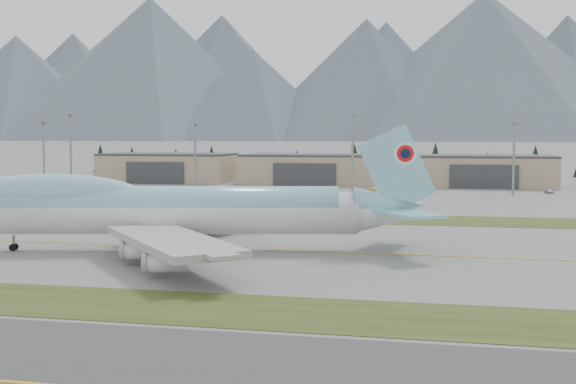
% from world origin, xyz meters
% --- Properties ---
extents(ground, '(7000.00, 7000.00, 0.00)m').
position_xyz_m(ground, '(0.00, 0.00, 0.00)').
color(ground, slate).
rests_on(ground, ground).
extents(grass_strip_near, '(400.00, 14.00, 0.08)m').
position_xyz_m(grass_strip_near, '(0.00, -38.00, 0.00)').
color(grass_strip_near, '#304117').
rests_on(grass_strip_near, ground).
extents(grass_strip_far, '(400.00, 18.00, 0.08)m').
position_xyz_m(grass_strip_far, '(0.00, 45.00, 0.00)').
color(grass_strip_far, '#304117').
rests_on(grass_strip_far, ground).
extents(taxiway_line_main, '(400.00, 0.40, 0.02)m').
position_xyz_m(taxiway_line_main, '(0.00, 0.00, 0.00)').
color(taxiway_line_main, gold).
rests_on(taxiway_line_main, ground).
extents(boeing_747_freighter, '(74.36, 62.59, 19.51)m').
position_xyz_m(boeing_747_freighter, '(-9.26, -3.68, 6.43)').
color(boeing_747_freighter, white).
rests_on(boeing_747_freighter, ground).
extents(hangar_left, '(48.00, 26.60, 10.80)m').
position_xyz_m(hangar_left, '(-70.00, 149.90, 5.39)').
color(hangar_left, tan).
rests_on(hangar_left, ground).
extents(hangar_center, '(48.00, 26.60, 10.80)m').
position_xyz_m(hangar_center, '(-15.00, 149.90, 5.39)').
color(hangar_center, tan).
rests_on(hangar_center, ground).
extents(hangar_right, '(48.00, 26.60, 10.80)m').
position_xyz_m(hangar_right, '(45.00, 149.90, 5.39)').
color(hangar_right, tan).
rests_on(hangar_right, ground).
extents(floodlight_masts, '(155.44, 7.21, 24.62)m').
position_xyz_m(floodlight_masts, '(-36.35, 112.08, 15.90)').
color(floodlight_masts, gray).
rests_on(floodlight_masts, ground).
extents(service_vehicle_a, '(2.97, 3.47, 1.12)m').
position_xyz_m(service_vehicle_a, '(-36.89, 123.33, 0.00)').
color(service_vehicle_a, silver).
rests_on(service_vehicle_a, ground).
extents(service_vehicle_b, '(3.50, 1.34, 1.14)m').
position_xyz_m(service_vehicle_b, '(9.89, 119.88, 0.00)').
color(service_vehicle_b, '#BB8B2E').
rests_on(service_vehicle_b, ground).
extents(service_vehicle_c, '(2.70, 4.69, 1.28)m').
position_xyz_m(service_vehicle_c, '(63.55, 122.98, 0.00)').
color(service_vehicle_c, '#A6A5AA').
rests_on(service_vehicle_c, ground).
extents(conifer_belt, '(266.35, 14.79, 17.00)m').
position_xyz_m(conifer_belt, '(17.80, 211.17, 6.97)').
color(conifer_belt, black).
rests_on(conifer_belt, ground).
extents(mountain_ridge_front, '(4225.40, 1167.43, 485.08)m').
position_xyz_m(mountain_ridge_front, '(4.25, 2193.18, 214.64)').
color(mountain_ridge_front, '#4D5A67').
rests_on(mountain_ridge_front, ground).
extents(mountain_ridge_rear, '(4489.26, 1059.04, 529.52)m').
position_xyz_m(mountain_ridge_rear, '(166.71, 2900.00, 256.24)').
color(mountain_ridge_rear, '#4D5A67').
rests_on(mountain_ridge_rear, ground).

